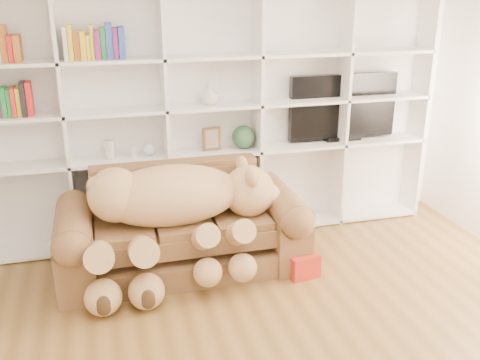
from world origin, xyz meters
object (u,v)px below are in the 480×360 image
object	(u,v)px
sofa	(182,232)
tv	(343,108)
gift_box	(301,264)
teddy_bear	(174,210)

from	to	relation	value
sofa	tv	distance (m)	2.08
sofa	tv	world-z (taller)	tv
gift_box	tv	bearing A→B (deg)	52.34
teddy_bear	tv	xyz separation A→B (m)	(1.86, 0.83, 0.57)
gift_box	teddy_bear	bearing A→B (deg)	167.46
gift_box	tv	world-z (taller)	tv
gift_box	tv	size ratio (longest dim) A/B	0.23
tv	teddy_bear	bearing A→B (deg)	-155.91
teddy_bear	gift_box	size ratio (longest dim) A/B	6.68
sofa	teddy_bear	distance (m)	0.36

